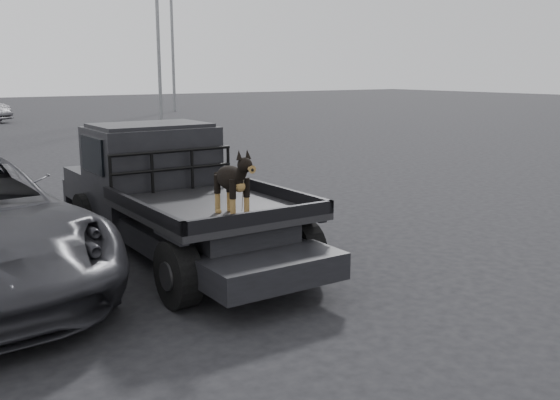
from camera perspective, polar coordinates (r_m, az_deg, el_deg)
ground at (r=7.72m, az=-0.30°, el=-7.61°), size 120.00×120.00×0.00m
flatbed_ute at (r=8.73m, az=-9.08°, el=-2.30°), size 2.00×5.40×0.92m
ute_cab at (r=9.42m, az=-11.71°, el=4.20°), size 1.72×1.30×0.88m
headache_rack at (r=8.76m, az=-9.79°, el=2.63°), size 1.80×0.08×0.55m
dog at (r=7.17m, az=-4.44°, el=1.53°), size 0.32×0.60×0.74m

